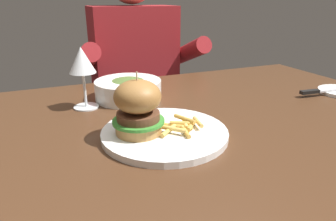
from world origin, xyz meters
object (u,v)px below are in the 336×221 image
table_knife (328,90)px  main_plate (165,133)px  soup_bowl (128,89)px  wine_glass (82,63)px  diner_person (136,100)px  burger_sandwich (138,107)px

table_knife → main_plate: bearing=-172.2°
table_knife → soup_bowl: bearing=160.9°
wine_glass → diner_person: diner_person is taller
main_plate → burger_sandwich: (-0.05, 0.01, 0.06)m
burger_sandwich → table_knife: burger_sandwich is taller
wine_glass → soup_bowl: bearing=14.0°
burger_sandwich → wine_glass: bearing=107.6°
main_plate → burger_sandwich: burger_sandwich is taller
diner_person → burger_sandwich: bearing=-105.9°
main_plate → burger_sandwich: 0.08m
main_plate → soup_bowl: 0.27m
main_plate → burger_sandwich: size_ratio=2.08×
main_plate → diner_person: diner_person is taller
wine_glass → diner_person: 0.66m
main_plate → wine_glass: wine_glass is taller
main_plate → wine_glass: size_ratio=1.65×
table_knife → soup_bowl: 0.59m
main_plate → wine_glass: (-0.13, 0.24, 0.11)m
wine_glass → diner_person: size_ratio=0.14×
burger_sandwich → soup_bowl: (0.05, 0.26, -0.04)m
wine_glass → table_knife: 0.71m
diner_person → soup_bowl: bearing=-108.4°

